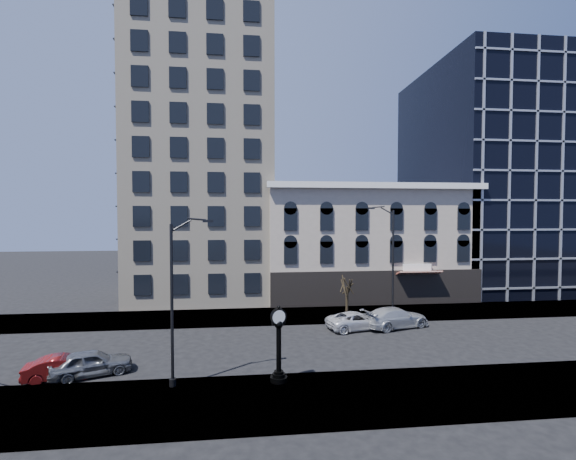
{
  "coord_description": "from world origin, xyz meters",
  "views": [
    {
      "loc": [
        -1.33,
        -26.55,
        9.07
      ],
      "look_at": [
        2.0,
        4.0,
        8.0
      ],
      "focal_mm": 24.0,
      "sensor_mm": 36.0,
      "label": 1
    }
  ],
  "objects": [
    {
      "name": "sidewalk_far",
      "position": [
        0.0,
        8.0,
        0.06
      ],
      "size": [
        160.0,
        6.0,
        0.12
      ],
      "primitive_type": "cube",
      "color": "gray",
      "rests_on": "ground"
    },
    {
      "name": "street_lamp_far",
      "position": [
        10.82,
        6.21,
        7.73
      ],
      "size": [
        2.54,
        1.01,
        10.08
      ],
      "rotation": [
        0.0,
        0.0,
        2.85
      ],
      "color": "black",
      "rests_on": "sidewalk_far"
    },
    {
      "name": "car_near_b",
      "position": [
        -11.55,
        -4.07,
        0.64
      ],
      "size": [
        4.13,
        2.34,
        1.29
      ],
      "primitive_type": "imported",
      "rotation": [
        0.0,
        0.0,
        1.84
      ],
      "color": "maroon",
      "rests_on": "ground"
    },
    {
      "name": "sidewalk_near",
      "position": [
        0.0,
        -8.0,
        0.06
      ],
      "size": [
        160.0,
        6.0,
        0.12
      ],
      "primitive_type": "cube",
      "color": "gray",
      "rests_on": "ground"
    },
    {
      "name": "street_lamp_near",
      "position": [
        -4.57,
        -5.85,
        6.96
      ],
      "size": [
        2.31,
        0.78,
        9.06
      ],
      "rotation": [
        0.0,
        0.0,
        0.23
      ],
      "color": "black",
      "rests_on": "sidewalk_near"
    },
    {
      "name": "glass_office",
      "position": [
        32.0,
        20.91,
        14.0
      ],
      "size": [
        20.0,
        20.15,
        28.0
      ],
      "color": "black",
      "rests_on": "ground"
    },
    {
      "name": "cream_tower",
      "position": [
        -6.11,
        18.88,
        19.32
      ],
      "size": [
        15.9,
        15.4,
        42.5
      ],
      "color": "beige",
      "rests_on": "ground"
    },
    {
      "name": "ground",
      "position": [
        0.0,
        0.0,
        0.0
      ],
      "size": [
        160.0,
        160.0,
        0.0
      ],
      "primitive_type": "plane",
      "color": "black",
      "rests_on": "ground"
    },
    {
      "name": "car_near_a",
      "position": [
        -10.13,
        -3.8,
        0.73
      ],
      "size": [
        4.63,
        3.18,
        1.46
      ],
      "primitive_type": "imported",
      "rotation": [
        0.0,
        0.0,
        1.94
      ],
      "color": "#595B60",
      "rests_on": "ground"
    },
    {
      "name": "street_clock",
      "position": [
        0.4,
        -6.0,
        2.0
      ],
      "size": [
        0.94,
        0.94,
        4.15
      ],
      "rotation": [
        0.0,
        0.0,
        0.33
      ],
      "color": "black",
      "rests_on": "sidewalk_near"
    },
    {
      "name": "bare_tree_far",
      "position": [
        7.48,
        6.33,
        3.47
      ],
      "size": [
        2.59,
        2.59,
        4.45
      ],
      "color": "black",
      "rests_on": "sidewalk_far"
    },
    {
      "name": "car_far_a",
      "position": [
        7.53,
        3.39,
        0.69
      ],
      "size": [
        5.38,
        3.37,
        1.39
      ],
      "primitive_type": "imported",
      "rotation": [
        0.0,
        0.0,
        1.8
      ],
      "color": "silver",
      "rests_on": "ground"
    },
    {
      "name": "victorian_row",
      "position": [
        12.0,
        15.89,
        6.0
      ],
      "size": [
        22.6,
        11.19,
        12.5
      ],
      "color": "#B5A595",
      "rests_on": "ground"
    },
    {
      "name": "car_far_b",
      "position": [
        10.81,
        3.5,
        0.82
      ],
      "size": [
        6.05,
        3.78,
        1.63
      ],
      "primitive_type": "imported",
      "rotation": [
        0.0,
        0.0,
        1.86
      ],
      "color": "#A5A8AD",
      "rests_on": "ground"
    }
  ]
}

